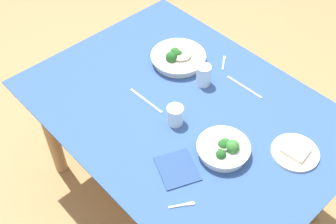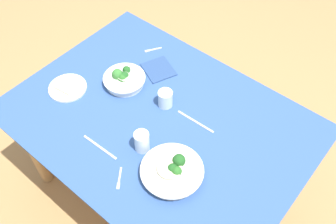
% 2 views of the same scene
% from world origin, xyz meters
% --- Properties ---
extents(ground_plane, '(6.00, 6.00, 0.00)m').
position_xyz_m(ground_plane, '(0.00, 0.00, 0.00)').
color(ground_plane, '#9E7547').
extents(dining_table, '(1.43, 1.05, 0.70)m').
position_xyz_m(dining_table, '(0.00, 0.00, 0.61)').
color(dining_table, '#2D4C84').
rests_on(dining_table, ground_plane).
extents(broccoli_bowl_far, '(0.27, 0.27, 0.09)m').
position_xyz_m(broccoli_bowl_far, '(-0.25, 0.19, 0.73)').
color(broccoli_bowl_far, silver).
rests_on(broccoli_bowl_far, dining_table).
extents(broccoli_bowl_near, '(0.22, 0.22, 0.09)m').
position_xyz_m(broccoli_bowl_near, '(0.29, -0.06, 0.73)').
color(broccoli_bowl_near, white).
rests_on(broccoli_bowl_near, dining_table).
extents(bread_side_plate, '(0.20, 0.20, 0.03)m').
position_xyz_m(bread_side_plate, '(0.49, 0.15, 0.71)').
color(bread_side_plate, silver).
rests_on(bread_side_plate, dining_table).
extents(water_glass_center, '(0.07, 0.07, 0.10)m').
position_xyz_m(water_glass_center, '(-0.05, 0.17, 0.75)').
color(water_glass_center, silver).
rests_on(water_glass_center, dining_table).
extents(water_glass_side, '(0.07, 0.07, 0.09)m').
position_xyz_m(water_glass_side, '(0.03, -0.09, 0.75)').
color(water_glass_side, silver).
rests_on(water_glass_side, dining_table).
extents(fork_by_far_bowl, '(0.06, 0.09, 0.00)m').
position_xyz_m(fork_by_far_bowl, '(0.35, -0.35, 0.70)').
color(fork_by_far_bowl, '#B7B7BC').
rests_on(fork_by_far_bowl, dining_table).
extents(fork_by_near_bowl, '(0.07, 0.09, 0.00)m').
position_xyz_m(fork_by_near_bowl, '(-0.09, 0.36, 0.70)').
color(fork_by_near_bowl, '#B7B7BC').
rests_on(fork_by_near_bowl, dining_table).
extents(table_knife_left, '(0.20, 0.02, 0.00)m').
position_xyz_m(table_knife_left, '(0.10, 0.30, 0.70)').
color(table_knife_left, '#B7B7BC').
rests_on(table_knife_left, dining_table).
extents(table_knife_right, '(0.21, 0.02, 0.00)m').
position_xyz_m(table_knife_right, '(-0.15, -0.10, 0.70)').
color(table_knife_right, '#B7B7BC').
rests_on(table_knife_right, dining_table).
extents(napkin_folded_upper, '(0.21, 0.20, 0.01)m').
position_xyz_m(napkin_folded_upper, '(0.22, -0.26, 0.71)').
color(napkin_folded_upper, navy).
rests_on(napkin_folded_upper, dining_table).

